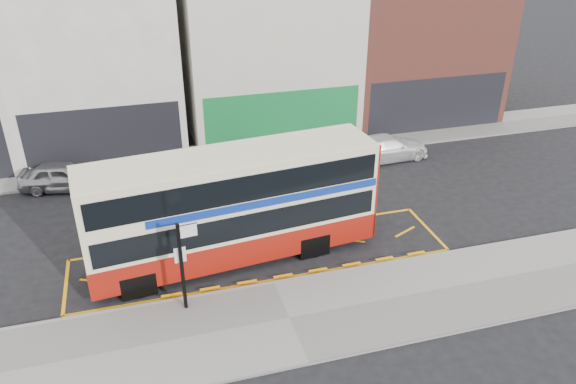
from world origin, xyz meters
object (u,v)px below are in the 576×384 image
object	(u,v)px
car_silver	(63,176)
car_grey	(232,161)
bus_stop_post	(183,259)
car_white	(387,148)
double_decker_bus	(234,205)
street_tree_right	(362,70)

from	to	relation	value
car_silver	car_grey	distance (m)	7.78
car_silver	bus_stop_post	bearing A→B (deg)	-144.27
car_silver	car_white	xyz separation A→B (m)	(15.70, -1.01, -0.02)
double_decker_bus	street_tree_right	xyz separation A→B (m)	(9.29, 10.60, 1.40)
double_decker_bus	car_grey	xyz separation A→B (m)	(1.25, 7.19, -1.58)
car_silver	car_grey	bearing A→B (deg)	-80.51
car_silver	street_tree_right	bearing A→B (deg)	-66.80
bus_stop_post	street_tree_right	bearing A→B (deg)	42.41
bus_stop_post	street_tree_right	size ratio (longest dim) A/B	0.60
car_grey	car_white	bearing A→B (deg)	-103.84
double_decker_bus	street_tree_right	world-z (taller)	street_tree_right
car_grey	street_tree_right	world-z (taller)	street_tree_right
double_decker_bus	car_white	distance (m)	11.39
double_decker_bus	bus_stop_post	bearing A→B (deg)	-135.05
bus_stop_post	car_silver	xyz separation A→B (m)	(-4.40, 10.19, -1.38)
double_decker_bus	car_silver	size ratio (longest dim) A/B	2.75
car_white	street_tree_right	distance (m)	5.01
car_silver	car_white	bearing A→B (deg)	-81.30
double_decker_bus	street_tree_right	size ratio (longest dim) A/B	2.02
car_white	car_silver	bearing A→B (deg)	81.27
double_decker_bus	car_grey	world-z (taller)	double_decker_bus
bus_stop_post	car_white	distance (m)	14.63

